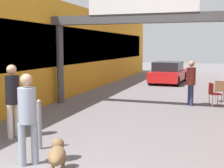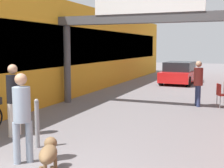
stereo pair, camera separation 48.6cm
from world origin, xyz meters
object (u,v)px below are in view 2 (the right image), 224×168
object	(u,v)px
dog_on_leash	(49,153)
bollard_post_metal	(37,123)
cafe_chair_red_nearer	(221,93)
pedestrian_carrying_crate	(198,80)
pedestrian_companion	(14,95)
parked_car_red	(180,73)
pedestrian_with_dog	(22,112)

from	to	relation	value
dog_on_leash	bollard_post_metal	world-z (taller)	bollard_post_metal
cafe_chair_red_nearer	bollard_post_metal	bearing A→B (deg)	-119.35
pedestrian_carrying_crate	pedestrian_companion	bearing A→B (deg)	-123.91
cafe_chair_red_nearer	parked_car_red	size ratio (longest dim) A/B	0.22
pedestrian_carrying_crate	parked_car_red	world-z (taller)	pedestrian_carrying_crate
parked_car_red	pedestrian_carrying_crate	bearing A→B (deg)	-75.32
dog_on_leash	cafe_chair_red_nearer	distance (m)	8.02
bollard_post_metal	parked_car_red	size ratio (longest dim) A/B	0.27
dog_on_leash	parked_car_red	size ratio (longest dim) A/B	0.21
pedestrian_carrying_crate	dog_on_leash	size ratio (longest dim) A/B	2.05
pedestrian_companion	cafe_chair_red_nearer	size ratio (longest dim) A/B	2.06
pedestrian_companion	parked_car_red	size ratio (longest dim) A/B	0.45
pedestrian_with_dog	dog_on_leash	world-z (taller)	pedestrian_with_dog
pedestrian_companion	parked_car_red	bearing A→B (deg)	81.26
pedestrian_with_dog	parked_car_red	bearing A→B (deg)	87.58
pedestrian_with_dog	dog_on_leash	size ratio (longest dim) A/B	2.10
pedestrian_companion	parked_car_red	distance (m)	13.16
pedestrian_carrying_crate	dog_on_leash	world-z (taller)	pedestrian_carrying_crate
pedestrian_with_dog	pedestrian_carrying_crate	world-z (taller)	pedestrian_with_dog
pedestrian_companion	pedestrian_with_dog	bearing A→B (deg)	-46.48
pedestrian_carrying_crate	bollard_post_metal	xyz separation A→B (m)	(-2.80, -6.36, -0.42)
pedestrian_companion	cafe_chair_red_nearer	bearing A→B (deg)	51.25
pedestrian_companion	pedestrian_carrying_crate	distance (m)	6.97
pedestrian_carrying_crate	bollard_post_metal	world-z (taller)	pedestrian_carrying_crate
dog_on_leash	pedestrian_companion	bearing A→B (deg)	141.50
dog_on_leash	parked_car_red	bearing A→B (deg)	90.50
pedestrian_companion	parked_car_red	world-z (taller)	pedestrian_companion
cafe_chair_red_nearer	pedestrian_companion	bearing A→B (deg)	-128.75
pedestrian_carrying_crate	cafe_chair_red_nearer	xyz separation A→B (m)	(0.84, 0.10, -0.45)
pedestrian_companion	pedestrian_carrying_crate	bearing A→B (deg)	56.09
pedestrian_carrying_crate	cafe_chair_red_nearer	bearing A→B (deg)	6.95
pedestrian_with_dog	bollard_post_metal	size ratio (longest dim) A/B	1.58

